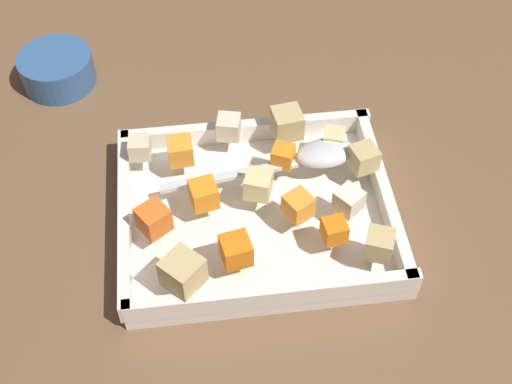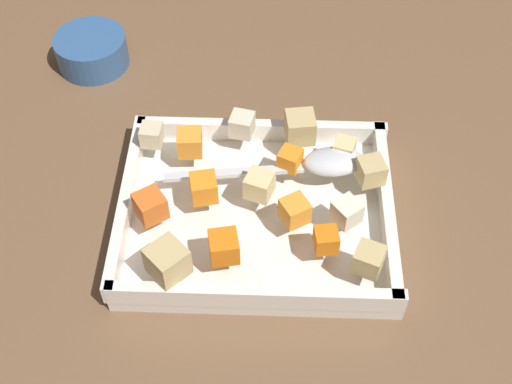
{
  "view_description": "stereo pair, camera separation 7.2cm",
  "coord_description": "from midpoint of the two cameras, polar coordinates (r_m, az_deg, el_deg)",
  "views": [
    {
      "loc": [
        -0.06,
        -0.46,
        0.61
      ],
      "look_at": [
        -0.0,
        -0.0,
        0.05
      ],
      "focal_mm": 48.63,
      "sensor_mm": 36.0,
      "label": 1
    },
    {
      "loc": [
        0.01,
        -0.46,
        0.61
      ],
      "look_at": [
        -0.0,
        -0.0,
        0.05
      ],
      "focal_mm": 48.63,
      "sensor_mm": 36.0,
      "label": 2
    }
  ],
  "objects": [
    {
      "name": "ground_plane",
      "position": [
        0.76,
        -2.47,
        -2.49
      ],
      "size": [
        4.0,
        4.0,
        0.0
      ],
      "primitive_type": "plane",
      "color": "brown"
    },
    {
      "name": "baking_dish",
      "position": [
        0.75,
        -2.75,
        -2.0
      ],
      "size": [
        0.29,
        0.24,
        0.04
      ],
      "color": "white",
      "rests_on": "ground_plane"
    },
    {
      "name": "carrot_chunk_near_left",
      "position": [
        0.71,
        -11.33,
        -2.38
      ],
      "size": [
        0.04,
        0.04,
        0.03
      ],
      "primitive_type": "cube",
      "rotation": [
        0.0,
        0.0,
        3.74
      ],
      "color": "orange",
      "rests_on": "baking_dish"
    },
    {
      "name": "carrot_chunk_heap_side",
      "position": [
        0.75,
        -0.51,
        2.84
      ],
      "size": [
        0.03,
        0.03,
        0.02
      ],
      "primitive_type": "cube",
      "rotation": [
        0.0,
        0.0,
        1.16
      ],
      "color": "orange",
      "rests_on": "baking_dish"
    },
    {
      "name": "carrot_chunk_mid_left",
      "position": [
        0.72,
        -7.2,
        -0.21
      ],
      "size": [
        0.03,
        0.03,
        0.03
      ],
      "primitive_type": "cube",
      "rotation": [
        0.0,
        0.0,
        4.92
      ],
      "color": "orange",
      "rests_on": "baking_dish"
    },
    {
      "name": "carrot_chunk_heap_top",
      "position": [
        0.69,
        3.5,
        -3.35
      ],
      "size": [
        0.03,
        0.03,
        0.02
      ],
      "primitive_type": "cube",
      "rotation": [
        0.0,
        0.0,
        4.85
      ],
      "color": "orange",
      "rests_on": "baking_dish"
    },
    {
      "name": "carrot_chunk_front_center",
      "position": [
        0.71,
        0.59,
        -1.32
      ],
      "size": [
        0.04,
        0.04,
        0.03
      ],
      "primitive_type": "cube",
      "rotation": [
        0.0,
        0.0,
        3.67
      ],
      "color": "orange",
      "rests_on": "baking_dish"
    },
    {
      "name": "carrot_chunk_corner_ne",
      "position": [
        0.68,
        -4.74,
        -5.0
      ],
      "size": [
        0.03,
        0.03,
        0.03
      ],
      "primitive_type": "cube",
      "rotation": [
        0.0,
        0.0,
        0.19
      ],
      "color": "orange",
      "rests_on": "baking_dish"
    },
    {
      "name": "carrot_chunk_near_right",
      "position": [
        0.77,
        -8.97,
        3.21
      ],
      "size": [
        0.03,
        0.03,
        0.03
      ],
      "primitive_type": "cube",
      "rotation": [
        0.0,
        0.0,
        4.79
      ],
      "color": "orange",
      "rests_on": "baking_dish"
    },
    {
      "name": "potato_chunk_mid_right",
      "position": [
        0.77,
        3.73,
        4.18
      ],
      "size": [
        0.03,
        0.03,
        0.02
      ],
      "primitive_type": "cube",
      "rotation": [
        0.0,
        0.0,
        1.26
      ],
      "color": "#E0CC89",
      "rests_on": "baking_dish"
    },
    {
      "name": "potato_chunk_far_left",
      "position": [
        0.68,
        7.15,
        -4.47
      ],
      "size": [
        0.04,
        0.04,
        0.03
      ],
      "primitive_type": "cube",
      "rotation": [
        0.0,
        0.0,
        1.19
      ],
      "color": "tan",
      "rests_on": "baking_dish"
    },
    {
      "name": "potato_chunk_center",
      "position": [
        0.75,
        6.17,
        2.65
      ],
      "size": [
        0.03,
        0.03,
        0.03
      ],
      "primitive_type": "cube",
      "rotation": [
        0.0,
        0.0,
        5.0
      ],
      "color": "tan",
      "rests_on": "baking_dish"
    },
    {
      "name": "potato_chunk_far_right",
      "position": [
        0.78,
        -0.08,
        5.54
      ],
      "size": [
        0.04,
        0.04,
        0.03
      ],
      "primitive_type": "cube",
      "rotation": [
        0.0,
        0.0,
        1.71
      ],
      "color": "tan",
      "rests_on": "baking_dish"
    },
    {
      "name": "potato_chunk_corner_nw",
      "position": [
        0.73,
        -2.4,
        0.46
      ],
      "size": [
        0.03,
        0.03,
        0.03
      ],
      "primitive_type": "cube",
      "rotation": [
        0.0,
        0.0,
        4.36
      ],
      "color": "#E0CC89",
      "rests_on": "baking_dish"
    },
    {
      "name": "potato_chunk_near_spoon",
      "position": [
        0.66,
        -9.18,
        -6.71
      ],
      "size": [
        0.05,
        0.05,
        0.03
      ],
      "primitive_type": "cube",
      "rotation": [
        0.0,
        0.0,
        0.78
      ],
      "color": "tan",
      "rests_on": "baking_dish"
    },
    {
      "name": "potato_chunk_corner_sw",
      "position": [
        0.78,
        -12.19,
        3.43
      ],
      "size": [
        0.03,
        0.03,
        0.02
      ],
      "primitive_type": "cube",
      "rotation": [
        0.0,
        0.0,
        3.06
      ],
      "color": "beige",
      "rests_on": "baking_dish"
    },
    {
      "name": "parsnip_chunk_under_handle",
      "position": [
        0.71,
        4.79,
        -0.88
      ],
      "size": [
        0.04,
        0.04,
        0.03
      ],
      "primitive_type": "cube",
      "rotation": [
        0.0,
        0.0,
        2.24
      ],
      "color": "silver",
      "rests_on": "baking_dish"
    },
    {
      "name": "parsnip_chunk_back_center",
      "position": [
        0.79,
        -4.91,
        5.21
      ],
      "size": [
        0.03,
        0.03,
        0.03
      ],
      "primitive_type": "cube",
      "rotation": [
        0.0,
        0.0,
        2.92
      ],
      "color": "beige",
      "rests_on": "baking_dish"
    },
    {
      "name": "serving_spoon",
      "position": [
        0.76,
        2.07,
        2.85
      ],
      "size": [
        0.22,
        0.05,
        0.02
      ],
      "rotation": [
        0.0,
        0.0,
        3.27
      ],
      "color": "silver",
      "rests_on": "baking_dish"
    },
    {
      "name": "small_prep_bowl",
      "position": [
        0.95,
        -18.21,
        9.44
      ],
      "size": [
        0.09,
        0.09,
        0.04
      ],
      "primitive_type": "cylinder",
      "color": "#33598C",
      "rests_on": "ground_plane"
    }
  ]
}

